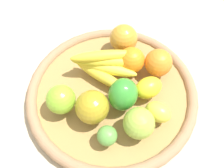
# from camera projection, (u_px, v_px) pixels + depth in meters

# --- Properties ---
(ground_plane) EXTENTS (2.40, 2.40, 0.00)m
(ground_plane) POSITION_uv_depth(u_px,v_px,m) (112.00, 96.00, 0.66)
(ground_plane) COLOR #BEB298
(ground_plane) RESTS_ON ground
(basket) EXTENTS (0.45, 0.45, 0.04)m
(basket) POSITION_uv_depth(u_px,v_px,m) (112.00, 92.00, 0.64)
(basket) COLOR #A07E47
(basket) RESTS_ON ground_plane
(lemon_1) EXTENTS (0.08, 0.08, 0.05)m
(lemon_1) POSITION_uv_depth(u_px,v_px,m) (158.00, 112.00, 0.56)
(lemon_1) COLOR yellow
(lemon_1) RESTS_ON basket
(apple_1) EXTENTS (0.11, 0.11, 0.08)m
(apple_1) POSITION_uv_depth(u_px,v_px,m) (92.00, 107.00, 0.55)
(apple_1) COLOR #A68D20
(apple_1) RESTS_ON basket
(apple_3) EXTENTS (0.11, 0.11, 0.08)m
(apple_3) POSITION_uv_depth(u_px,v_px,m) (124.00, 38.00, 0.67)
(apple_3) COLOR #C08B2C
(apple_3) RESTS_ON basket
(banana_bunch) EXTENTS (0.16, 0.17, 0.07)m
(banana_bunch) POSITION_uv_depth(u_px,v_px,m) (104.00, 65.00, 0.62)
(banana_bunch) COLOR yellow
(banana_bunch) RESTS_ON basket
(apple_0) EXTENTS (0.07, 0.07, 0.07)m
(apple_0) POSITION_uv_depth(u_px,v_px,m) (139.00, 123.00, 0.53)
(apple_0) COLOR #93B741
(apple_0) RESTS_ON basket
(orange_1) EXTENTS (0.09, 0.09, 0.07)m
(orange_1) POSITION_uv_depth(u_px,v_px,m) (158.00, 63.00, 0.63)
(orange_1) COLOR orange
(orange_1) RESTS_ON basket
(lime_0) EXTENTS (0.06, 0.06, 0.05)m
(lime_0) POSITION_uv_depth(u_px,v_px,m) (107.00, 136.00, 0.53)
(lime_0) COLOR #5B9F43
(lime_0) RESTS_ON basket
(apple_2) EXTENTS (0.07, 0.07, 0.07)m
(apple_2) POSITION_uv_depth(u_px,v_px,m) (61.00, 99.00, 0.57)
(apple_2) COLOR #83BB2E
(apple_2) RESTS_ON basket
(lemon_0) EXTENTS (0.06, 0.08, 0.05)m
(lemon_0) POSITION_uv_depth(u_px,v_px,m) (149.00, 88.00, 0.60)
(lemon_0) COLOR yellow
(lemon_0) RESTS_ON basket
(orange_0) EXTENTS (0.10, 0.10, 0.07)m
(orange_0) POSITION_uv_depth(u_px,v_px,m) (132.00, 60.00, 0.63)
(orange_0) COLOR orange
(orange_0) RESTS_ON basket
(bell_pepper) EXTENTS (0.10, 0.10, 0.09)m
(bell_pepper) POSITION_uv_depth(u_px,v_px,m) (123.00, 94.00, 0.57)
(bell_pepper) COLOR green
(bell_pepper) RESTS_ON basket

